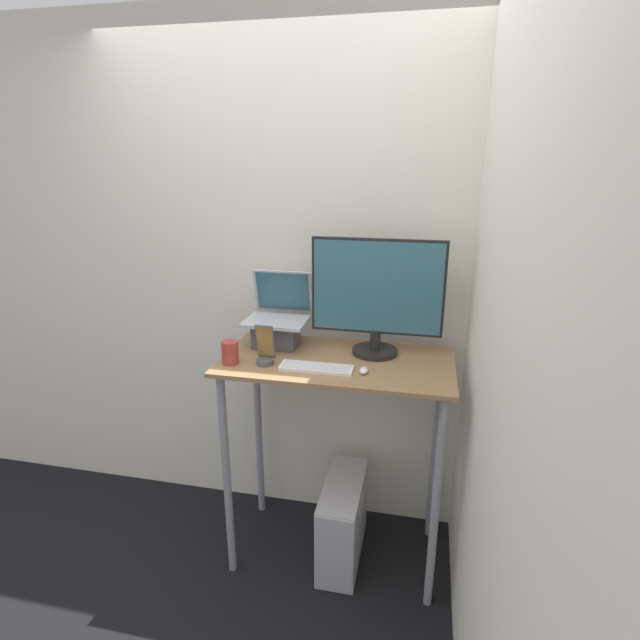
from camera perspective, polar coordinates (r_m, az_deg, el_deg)
The scene contains 11 objects.
ground_plane at distance 2.64m, azimuth 0.48°, elevation -28.73°, with size 12.00×12.00×0.00m, color black.
wall_back at distance 2.50m, azimuth 3.50°, elevation 3.63°, with size 6.00×0.05×2.60m.
wall_side_right at distance 1.89m, azimuth 18.77°, elevation -2.24°, with size 0.05×6.00×2.60m.
desk at distance 2.32m, azimuth 1.92°, elevation -8.77°, with size 1.03×0.54×1.06m.
laptop at distance 2.39m, azimuth -4.91°, elevation -0.64°, with size 0.29×0.26×0.34m.
monitor at distance 2.24m, azimuth 6.51°, elevation 2.52°, with size 0.59×0.21×0.53m.
keyboard at distance 2.14m, azimuth -0.42°, elevation -5.45°, with size 0.31×0.10×0.02m.
mouse at distance 2.11m, azimuth 5.03°, elevation -5.77°, with size 0.04×0.06×0.03m.
cell_phone at distance 2.19m, azimuth -6.30°, elevation -3.63°, with size 0.08×0.08×0.18m.
computer_tower at distance 2.67m, azimuth 2.61°, elevation -21.88°, with size 0.18×0.49×0.42m.
mug at distance 2.22m, azimuth -10.23°, elevation -3.67°, with size 0.07×0.07×0.10m.
Camera 1 is at (0.36, -1.77, 1.93)m, focal length 28.00 mm.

